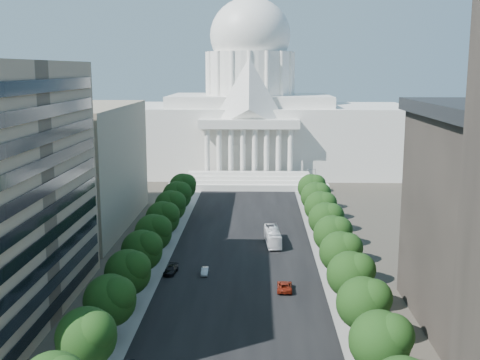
# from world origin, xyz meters

# --- Properties ---
(road_asphalt) EXTENTS (30.00, 260.00, 0.01)m
(road_asphalt) POSITION_xyz_m (0.00, 90.00, 0.00)
(road_asphalt) COLOR black
(road_asphalt) RESTS_ON ground
(sidewalk_left) EXTENTS (8.00, 260.00, 0.02)m
(sidewalk_left) POSITION_xyz_m (-19.00, 90.00, 0.00)
(sidewalk_left) COLOR gray
(sidewalk_left) RESTS_ON ground
(sidewalk_right) EXTENTS (8.00, 260.00, 0.02)m
(sidewalk_right) POSITION_xyz_m (19.00, 90.00, 0.00)
(sidewalk_right) COLOR gray
(sidewalk_right) RESTS_ON ground
(capitol) EXTENTS (120.00, 56.00, 73.00)m
(capitol) POSITION_xyz_m (0.00, 184.89, 20.01)
(capitol) COLOR white
(capitol) RESTS_ON ground
(office_block_left_far) EXTENTS (38.00, 52.00, 30.00)m
(office_block_left_far) POSITION_xyz_m (-48.00, 100.00, 15.00)
(office_block_left_far) COLOR gray
(office_block_left_far) RESTS_ON ground
(tree_l_b) EXTENTS (7.79, 7.60, 9.97)m
(tree_l_b) POSITION_xyz_m (-17.66, 23.81, 6.45)
(tree_l_b) COLOR #33261C
(tree_l_b) RESTS_ON ground
(tree_l_c) EXTENTS (7.79, 7.60, 9.97)m
(tree_l_c) POSITION_xyz_m (-17.66, 35.81, 6.45)
(tree_l_c) COLOR #33261C
(tree_l_c) RESTS_ON ground
(tree_l_d) EXTENTS (7.79, 7.60, 9.97)m
(tree_l_d) POSITION_xyz_m (-17.66, 47.81, 6.45)
(tree_l_d) COLOR #33261C
(tree_l_d) RESTS_ON ground
(tree_l_e) EXTENTS (7.79, 7.60, 9.97)m
(tree_l_e) POSITION_xyz_m (-17.66, 59.81, 6.45)
(tree_l_e) COLOR #33261C
(tree_l_e) RESTS_ON ground
(tree_l_f) EXTENTS (7.79, 7.60, 9.97)m
(tree_l_f) POSITION_xyz_m (-17.66, 71.81, 6.45)
(tree_l_f) COLOR #33261C
(tree_l_f) RESTS_ON ground
(tree_l_g) EXTENTS (7.79, 7.60, 9.97)m
(tree_l_g) POSITION_xyz_m (-17.66, 83.81, 6.45)
(tree_l_g) COLOR #33261C
(tree_l_g) RESTS_ON ground
(tree_l_h) EXTENTS (7.79, 7.60, 9.97)m
(tree_l_h) POSITION_xyz_m (-17.66, 95.81, 6.45)
(tree_l_h) COLOR #33261C
(tree_l_h) RESTS_ON ground
(tree_l_i) EXTENTS (7.79, 7.60, 9.97)m
(tree_l_i) POSITION_xyz_m (-17.66, 107.81, 6.45)
(tree_l_i) COLOR #33261C
(tree_l_i) RESTS_ON ground
(tree_l_j) EXTENTS (7.79, 7.60, 9.97)m
(tree_l_j) POSITION_xyz_m (-17.66, 119.81, 6.45)
(tree_l_j) COLOR #33261C
(tree_l_j) RESTS_ON ground
(tree_r_b) EXTENTS (7.79, 7.60, 9.97)m
(tree_r_b) POSITION_xyz_m (18.34, 23.81, 6.45)
(tree_r_b) COLOR #33261C
(tree_r_b) RESTS_ON ground
(tree_r_c) EXTENTS (7.79, 7.60, 9.97)m
(tree_r_c) POSITION_xyz_m (18.34, 35.81, 6.45)
(tree_r_c) COLOR #33261C
(tree_r_c) RESTS_ON ground
(tree_r_d) EXTENTS (7.79, 7.60, 9.97)m
(tree_r_d) POSITION_xyz_m (18.34, 47.81, 6.45)
(tree_r_d) COLOR #33261C
(tree_r_d) RESTS_ON ground
(tree_r_e) EXTENTS (7.79, 7.60, 9.97)m
(tree_r_e) POSITION_xyz_m (18.34, 59.81, 6.45)
(tree_r_e) COLOR #33261C
(tree_r_e) RESTS_ON ground
(tree_r_f) EXTENTS (7.79, 7.60, 9.97)m
(tree_r_f) POSITION_xyz_m (18.34, 71.81, 6.45)
(tree_r_f) COLOR #33261C
(tree_r_f) RESTS_ON ground
(tree_r_g) EXTENTS (7.79, 7.60, 9.97)m
(tree_r_g) POSITION_xyz_m (18.34, 83.81, 6.45)
(tree_r_g) COLOR #33261C
(tree_r_g) RESTS_ON ground
(tree_r_h) EXTENTS (7.79, 7.60, 9.97)m
(tree_r_h) POSITION_xyz_m (18.34, 95.81, 6.45)
(tree_r_h) COLOR #33261C
(tree_r_h) RESTS_ON ground
(tree_r_i) EXTENTS (7.79, 7.60, 9.97)m
(tree_r_i) POSITION_xyz_m (18.34, 107.81, 6.45)
(tree_r_i) COLOR #33261C
(tree_r_i) RESTS_ON ground
(tree_r_j) EXTENTS (7.79, 7.60, 9.97)m
(tree_r_j) POSITION_xyz_m (18.34, 119.81, 6.45)
(tree_r_j) COLOR #33261C
(tree_r_j) RESTS_ON ground
(streetlight_b) EXTENTS (2.61, 0.44, 9.00)m
(streetlight_b) POSITION_xyz_m (19.90, 35.00, 5.82)
(streetlight_b) COLOR gray
(streetlight_b) RESTS_ON ground
(streetlight_c) EXTENTS (2.61, 0.44, 9.00)m
(streetlight_c) POSITION_xyz_m (19.90, 60.00, 5.82)
(streetlight_c) COLOR gray
(streetlight_c) RESTS_ON ground
(streetlight_d) EXTENTS (2.61, 0.44, 9.00)m
(streetlight_d) POSITION_xyz_m (19.90, 85.00, 5.82)
(streetlight_d) COLOR gray
(streetlight_d) RESTS_ON ground
(streetlight_e) EXTENTS (2.61, 0.44, 9.00)m
(streetlight_e) POSITION_xyz_m (19.90, 110.00, 5.82)
(streetlight_e) COLOR gray
(streetlight_e) RESTS_ON ground
(streetlight_f) EXTENTS (2.61, 0.44, 9.00)m
(streetlight_f) POSITION_xyz_m (19.90, 135.00, 5.82)
(streetlight_f) COLOR gray
(streetlight_f) RESTS_ON ground
(car_silver) EXTENTS (1.42, 3.88, 1.27)m
(car_silver) POSITION_xyz_m (-6.95, 64.81, 0.64)
(car_silver) COLOR #9D9FA5
(car_silver) RESTS_ON ground
(car_red) EXTENTS (2.81, 5.74, 1.57)m
(car_red) POSITION_xyz_m (7.94, 56.74, 0.78)
(car_red) COLOR maroon
(car_red) RESTS_ON ground
(car_dark_b) EXTENTS (2.66, 5.24, 1.46)m
(car_dark_b) POSITION_xyz_m (-13.50, 64.95, 0.73)
(car_dark_b) COLOR black
(car_dark_b) RESTS_ON ground
(city_bus) EXTENTS (3.78, 12.66, 3.48)m
(city_bus) POSITION_xyz_m (6.50, 85.54, 1.74)
(city_bus) COLOR white
(city_bus) RESTS_ON ground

